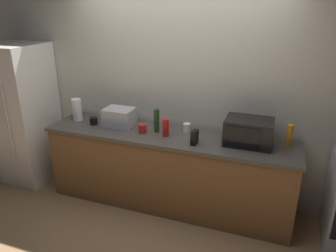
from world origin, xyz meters
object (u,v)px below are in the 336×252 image
(bottle_wine, at_px, (157,121))
(mug_red, at_px, (142,128))
(toaster_oven, at_px, (119,117))
(mug_black, at_px, (94,121))
(cordless_phone, at_px, (194,137))
(bottle_hot_sauce, at_px, (166,128))
(microwave, at_px, (249,132))
(bottle_dish_soap, at_px, (289,136))
(paper_towel_roll, at_px, (77,110))
(refrigerator, at_px, (22,114))
(mug_white, at_px, (187,128))

(bottle_wine, xyz_separation_m, mug_red, (-0.14, -0.08, -0.09))
(toaster_oven, distance_m, mug_black, 0.32)
(cordless_phone, bearing_deg, bottle_hot_sauce, 172.08)
(cordless_phone, bearing_deg, mug_red, 178.03)
(cordless_phone, distance_m, mug_black, 1.29)
(microwave, height_order, bottle_hot_sauce, microwave)
(bottle_dish_soap, bearing_deg, bottle_hot_sauce, -172.08)
(paper_towel_roll, bearing_deg, toaster_oven, 0.99)
(toaster_oven, xyz_separation_m, mug_black, (-0.31, -0.07, -0.06))
(cordless_phone, xyz_separation_m, mug_black, (-1.29, 0.13, -0.03))
(refrigerator, height_order, mug_black, refrigerator)
(microwave, xyz_separation_m, mug_white, (-0.69, 0.10, -0.09))
(bottle_hot_sauce, bearing_deg, bottle_dish_soap, 7.92)
(microwave, xyz_separation_m, bottle_hot_sauce, (-0.87, -0.10, -0.04))
(toaster_oven, xyz_separation_m, mug_white, (0.81, 0.09, -0.06))
(cordless_phone, height_order, bottle_dish_soap, bottle_dish_soap)
(bottle_dish_soap, relative_size, mug_red, 2.41)
(bottle_wine, xyz_separation_m, mug_white, (0.32, 0.12, -0.09))
(cordless_phone, bearing_deg, mug_black, -178.72)
(toaster_oven, distance_m, cordless_phone, 1.00)
(mug_red, bearing_deg, bottle_wine, 28.20)
(toaster_oven, height_order, bottle_wine, bottle_wine)
(refrigerator, relative_size, paper_towel_roll, 6.67)
(paper_towel_roll, xyz_separation_m, bottle_dish_soap, (2.47, 0.08, -0.02))
(bottle_wine, relative_size, mug_red, 2.76)
(toaster_oven, distance_m, mug_red, 0.36)
(bottle_hot_sauce, distance_m, mug_red, 0.29)
(mug_black, xyz_separation_m, mug_white, (1.12, 0.16, 0.00))
(bottle_dish_soap, distance_m, mug_red, 1.56)
(mug_black, bearing_deg, microwave, 1.90)
(mug_black, bearing_deg, toaster_oven, 13.10)
(mug_white, xyz_separation_m, mug_red, (-0.46, -0.19, 0.00))
(microwave, xyz_separation_m, bottle_wine, (-1.01, -0.01, -0.00))
(cordless_phone, height_order, mug_white, cordless_phone)
(cordless_phone, relative_size, mug_white, 1.55)
(refrigerator, relative_size, mug_red, 18.60)
(mug_white, relative_size, mug_red, 1.00)
(paper_towel_roll, distance_m, cordless_phone, 1.57)
(cordless_phone, bearing_deg, paper_towel_roll, -179.96)
(refrigerator, xyz_separation_m, cordless_phone, (2.39, -0.15, 0.07))
(toaster_oven, height_order, bottle_hot_sauce, toaster_oven)
(bottle_dish_soap, xyz_separation_m, mug_red, (-1.55, -0.17, -0.07))
(bottle_wine, bearing_deg, mug_red, -151.80)
(paper_towel_roll, height_order, mug_white, paper_towel_roll)
(mug_white, bearing_deg, paper_towel_roll, -175.93)
(cordless_phone, bearing_deg, refrigerator, -176.26)
(bottle_hot_sauce, bearing_deg, toaster_oven, 169.94)
(paper_towel_roll, height_order, mug_black, paper_towel_roll)
(bottle_hot_sauce, bearing_deg, refrigerator, 178.58)
(cordless_phone, height_order, mug_black, cordless_phone)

